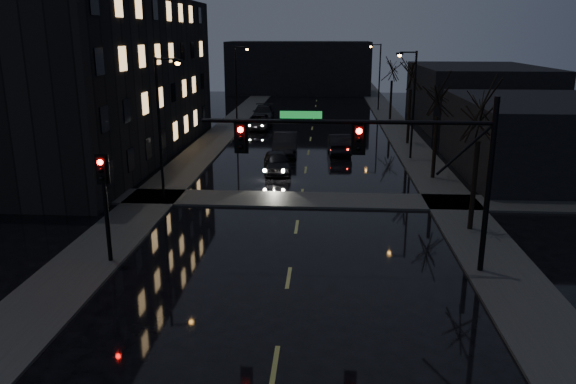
% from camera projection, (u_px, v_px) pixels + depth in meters
% --- Properties ---
extents(sidewalk_left, '(3.00, 140.00, 0.12)m').
position_uv_depth(sidewalk_left, '(211.00, 143.00, 48.40)').
color(sidewalk_left, '#2D2D2B').
rests_on(sidewalk_left, ground).
extents(sidewalk_right, '(3.00, 140.00, 0.12)m').
position_uv_depth(sidewalk_right, '(410.00, 146.00, 47.30)').
color(sidewalk_right, '#2D2D2B').
rests_on(sidewalk_right, ground).
extents(sidewalk_cross, '(40.00, 3.00, 0.12)m').
position_uv_depth(sidewalk_cross, '(301.00, 200.00, 32.01)').
color(sidewalk_cross, '#2D2D2B').
rests_on(sidewalk_cross, ground).
extents(apartment_block, '(12.00, 30.00, 12.00)m').
position_uv_depth(apartment_block, '(91.00, 77.00, 42.49)').
color(apartment_block, black).
rests_on(apartment_block, ground).
extents(commercial_right_near, '(10.00, 14.00, 5.00)m').
position_uv_depth(commercial_right_near, '(537.00, 137.00, 37.54)').
color(commercial_right_near, black).
rests_on(commercial_right_near, ground).
extents(commercial_right_far, '(12.00, 18.00, 6.00)m').
position_uv_depth(commercial_right_far, '(477.00, 95.00, 58.43)').
color(commercial_right_far, black).
rests_on(commercial_right_far, ground).
extents(far_block, '(22.00, 10.00, 8.00)m').
position_uv_depth(far_block, '(299.00, 68.00, 88.25)').
color(far_block, black).
rests_on(far_block, ground).
extents(signal_mast, '(11.11, 0.41, 7.00)m').
position_uv_depth(signal_mast, '(391.00, 152.00, 21.33)').
color(signal_mast, black).
rests_on(signal_mast, ground).
extents(signal_pole_left, '(0.35, 0.41, 4.53)m').
position_uv_depth(signal_pole_left, '(105.00, 193.00, 22.56)').
color(signal_pole_left, black).
rests_on(signal_pole_left, ground).
extents(tree_near, '(3.52, 3.52, 8.08)m').
position_uv_depth(tree_near, '(482.00, 102.00, 25.47)').
color(tree_near, black).
rests_on(tree_near, ground).
extents(tree_mid_a, '(3.30, 3.30, 7.58)m').
position_uv_depth(tree_mid_a, '(439.00, 89.00, 35.18)').
color(tree_mid_a, black).
rests_on(tree_mid_a, ground).
extents(tree_mid_b, '(3.74, 3.74, 8.59)m').
position_uv_depth(tree_mid_b, '(412.00, 66.00, 46.48)').
color(tree_mid_b, black).
rests_on(tree_mid_b, ground).
extents(tree_far, '(3.43, 3.43, 7.88)m').
position_uv_depth(tree_far, '(393.00, 64.00, 60.07)').
color(tree_far, black).
rests_on(tree_far, ground).
extents(streetlight_l_near, '(1.53, 0.28, 8.00)m').
position_uv_depth(streetlight_l_near, '(163.00, 117.00, 30.73)').
color(streetlight_l_near, black).
rests_on(streetlight_l_near, ground).
extents(streetlight_l_far, '(1.53, 0.28, 8.00)m').
position_uv_depth(streetlight_l_far, '(238.00, 79.00, 56.65)').
color(streetlight_l_far, black).
rests_on(streetlight_l_far, ground).
extents(streetlight_r_mid, '(1.53, 0.28, 8.00)m').
position_uv_depth(streetlight_r_mid, '(411.00, 96.00, 41.27)').
color(streetlight_r_mid, black).
rests_on(streetlight_r_mid, ground).
extents(streetlight_r_far, '(1.53, 0.28, 8.00)m').
position_uv_depth(streetlight_r_far, '(378.00, 71.00, 68.15)').
color(streetlight_r_far, black).
rests_on(streetlight_r_far, ground).
extents(oncoming_car_a, '(2.31, 4.53, 1.48)m').
position_uv_depth(oncoming_car_a, '(277.00, 162.00, 38.38)').
color(oncoming_car_a, black).
rests_on(oncoming_car_a, ground).
extents(oncoming_car_b, '(2.00, 5.28, 1.72)m').
position_uv_depth(oncoming_car_b, '(285.00, 144.00, 43.98)').
color(oncoming_car_b, black).
rests_on(oncoming_car_b, ground).
extents(oncoming_car_c, '(2.43, 5.10, 1.40)m').
position_uv_depth(oncoming_car_c, '(259.00, 122.00, 55.82)').
color(oncoming_car_c, black).
rests_on(oncoming_car_c, ground).
extents(oncoming_car_d, '(2.55, 5.63, 1.60)m').
position_uv_depth(oncoming_car_d, '(263.00, 113.00, 61.33)').
color(oncoming_car_d, black).
rests_on(oncoming_car_d, ground).
extents(lead_car, '(1.95, 4.83, 1.56)m').
position_uv_depth(lead_car, '(339.00, 143.00, 44.58)').
color(lead_car, black).
rests_on(lead_car, ground).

